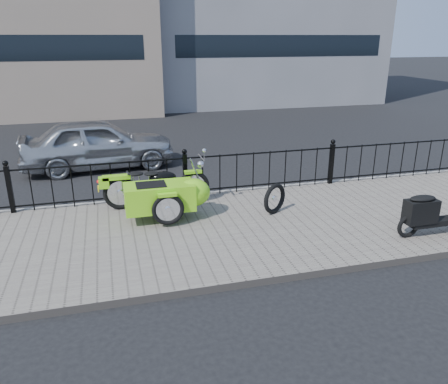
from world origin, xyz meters
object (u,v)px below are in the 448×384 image
object	(u,v)px
scooter	(433,213)
sedan_car	(98,144)
spare_tire	(275,199)
motorcycle_sidecar	(168,193)

from	to	relation	value
scooter	sedan_car	distance (m)	8.43
scooter	spare_tire	size ratio (longest dim) A/B	2.55
motorcycle_sidecar	scooter	xyz separation A→B (m)	(4.36, -2.05, -0.06)
motorcycle_sidecar	scooter	distance (m)	4.82
spare_tire	sedan_car	size ratio (longest dim) A/B	0.15
sedan_car	spare_tire	bearing A→B (deg)	-148.79
spare_tire	motorcycle_sidecar	bearing A→B (deg)	168.91
motorcycle_sidecar	sedan_car	distance (m)	4.40
motorcycle_sidecar	sedan_car	bearing A→B (deg)	107.07
motorcycle_sidecar	sedan_car	size ratio (longest dim) A/B	0.56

